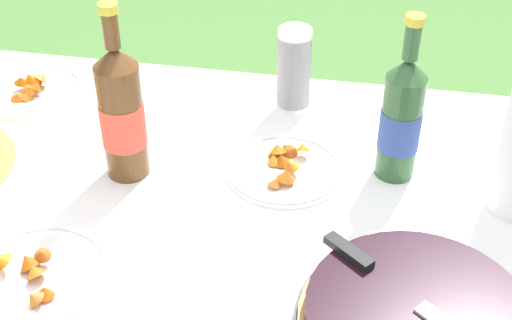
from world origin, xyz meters
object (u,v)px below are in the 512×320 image
Objects in this scene: cider_bottle_green at (401,119)px; snack_plate_right at (285,167)px; cup_stack at (294,70)px; snack_plate_near at (32,90)px; serving_knife at (404,293)px; snack_plate_left at (36,275)px; cider_bottle_amber at (122,113)px.

snack_plate_right is (-0.21, -0.04, -0.11)m from cider_bottle_green.
cup_stack reaches higher than snack_plate_right.
snack_plate_near is 0.63m from snack_plate_right.
serving_knife is 0.93× the size of cider_bottle_green.
serving_knife is at bearing -56.45° from snack_plate_right.
snack_plate_near is at bearing 163.00° from snack_plate_right.
serving_knife is 1.30× the size of snack_plate_left.
cider_bottle_amber reaches higher than serving_knife.
snack_plate_near is 0.98× the size of snack_plate_left.
cider_bottle_amber reaches higher than snack_plate_near.
cup_stack is 0.80× the size of snack_plate_left.
cider_bottle_amber is 1.53× the size of snack_plate_right.
snack_plate_right is (0.60, -0.18, -0.00)m from snack_plate_near.
snack_plate_right is (0.30, 0.05, -0.12)m from cider_bottle_amber.
snack_plate_near is (-0.83, 0.52, -0.05)m from serving_knife.
serving_knife is 1.35× the size of snack_plate_right.
snack_plate_right is (0.02, -0.23, -0.08)m from cup_stack.
snack_plate_left is 0.50m from snack_plate_right.
serving_knife is at bearing 1.67° from snack_plate_left.
snack_plate_near reaches higher than snack_plate_right.
cider_bottle_amber is at bearing -169.93° from snack_plate_right.
cider_bottle_amber is at bearing -169.47° from serving_knife.
cider_bottle_amber is (-0.52, 0.29, 0.07)m from serving_knife.
serving_knife is 0.57m from snack_plate_left.
serving_knife reaches higher than snack_plate_right.
cup_stack is 0.82× the size of snack_plate_near.
snack_plate_left is (-0.33, -0.59, -0.08)m from cup_stack.
snack_plate_near is 0.60m from snack_plate_left.
cider_bottle_green reaches higher than cup_stack.
snack_plate_left is at bearing -138.90° from serving_knife.
serving_knife is at bearing -28.90° from cider_bottle_amber.
cider_bottle_green is 0.24m from snack_plate_right.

